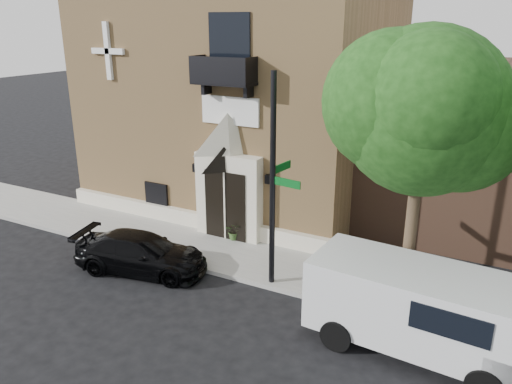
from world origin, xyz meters
TOP-DOWN VIEW (x-y plane):
  - ground at (0.00, 0.00)m, footprint 120.00×120.00m
  - sidewalk at (1.00, 1.50)m, footprint 42.00×3.00m
  - church at (-2.99, 7.95)m, footprint 12.20×11.01m
  - street_tree_left at (6.03, 0.35)m, footprint 4.97×4.38m
  - black_sedan at (-2.29, -0.82)m, footprint 4.72×2.69m
  - cargo_van at (6.85, -0.96)m, footprint 5.60×2.64m
  - street_sign at (2.00, 0.31)m, footprint 1.03×1.10m
  - fire_hydrant at (4.91, 0.53)m, footprint 0.50×0.40m
  - dumpster at (6.35, 0.56)m, footprint 2.06×1.51m
  - planter at (-0.66, 2.52)m, footprint 0.70×0.64m

SIDE VIEW (x-z plane):
  - ground at x=0.00m, z-range 0.00..0.00m
  - sidewalk at x=1.00m, z-range 0.00..0.15m
  - planter at x=-0.66m, z-range 0.15..0.82m
  - fire_hydrant at x=4.91m, z-range 0.14..1.01m
  - black_sedan at x=-2.29m, z-range 0.00..1.29m
  - dumpster at x=6.35m, z-range 0.16..1.37m
  - cargo_van at x=6.85m, z-range 0.13..2.35m
  - street_sign at x=2.00m, z-range 0.17..6.67m
  - church at x=-2.99m, z-range -0.02..9.28m
  - street_tree_left at x=6.03m, z-range 1.98..9.75m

